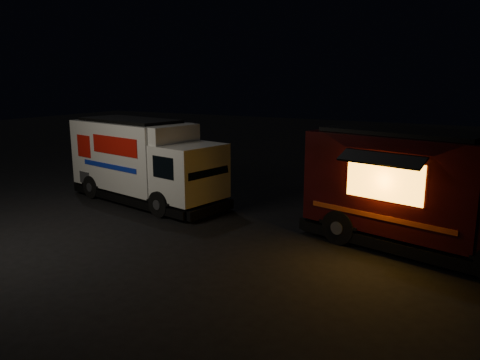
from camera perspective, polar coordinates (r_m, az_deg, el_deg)
name	(u,v)px	position (r m, az deg, el deg)	size (l,w,h in m)	color
ground	(161,230)	(14.52, -9.67, -6.08)	(80.00, 80.00, 0.00)	black
white_truck	(146,161)	(17.63, -11.34, 2.24)	(6.74, 2.30, 3.05)	silver
red_truck	(434,193)	(13.22, 22.56, -1.48)	(6.87, 2.53, 3.20)	#36090C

